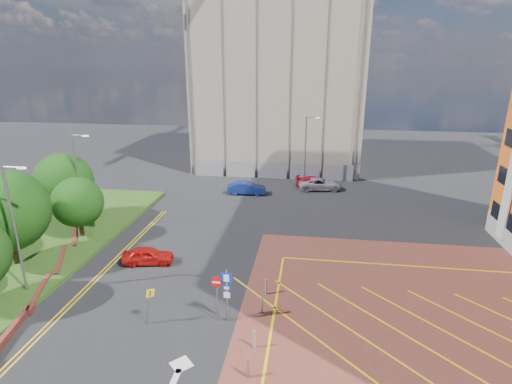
% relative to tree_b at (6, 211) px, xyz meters
% --- Properties ---
extents(ground, '(140.00, 140.00, 0.00)m').
position_rel_tree_b_xyz_m(ground, '(15.50, -5.00, -4.24)').
color(ground, black).
rests_on(ground, ground).
extents(forecourt, '(26.00, 26.00, 0.02)m').
position_rel_tree_b_xyz_m(forecourt, '(29.50, -5.00, -4.23)').
color(forecourt, brown).
rests_on(forecourt, ground).
extents(retaining_wall, '(6.06, 20.33, 0.40)m').
position_rel_tree_b_xyz_m(retaining_wall, '(3.70, -3.00, -4.04)').
color(retaining_wall, maroon).
rests_on(retaining_wall, ground).
extents(tree_b, '(5.60, 5.60, 6.74)m').
position_rel_tree_b_xyz_m(tree_b, '(0.00, 0.00, 0.00)').
color(tree_b, '#3D2B1C').
rests_on(tree_b, grass_bed).
extents(tree_c, '(4.00, 4.00, 4.90)m').
position_rel_tree_b_xyz_m(tree_c, '(2.00, 5.00, -1.04)').
color(tree_c, '#3D2B1C').
rests_on(tree_c, grass_bed).
extents(tree_d, '(5.00, 5.00, 6.08)m').
position_rel_tree_b_xyz_m(tree_d, '(-1.00, 8.00, -0.37)').
color(tree_d, '#3D2B1C').
rests_on(tree_d, grass_bed).
extents(lamp_left_near, '(1.53, 0.16, 8.00)m').
position_rel_tree_b_xyz_m(lamp_left_near, '(3.08, -3.00, 0.42)').
color(lamp_left_near, '#9EA0A8').
rests_on(lamp_left_near, grass_bed).
extents(lamp_left_far, '(1.53, 0.16, 8.00)m').
position_rel_tree_b_xyz_m(lamp_left_far, '(1.08, 7.00, 0.42)').
color(lamp_left_far, '#9EA0A8').
rests_on(lamp_left_far, grass_bed).
extents(lamp_back, '(1.53, 0.16, 8.00)m').
position_rel_tree_b_xyz_m(lamp_back, '(19.58, 23.00, 0.12)').
color(lamp_back, '#9EA0A8').
rests_on(lamp_back, ground).
extents(sign_cluster, '(1.17, 0.12, 3.20)m').
position_rel_tree_b_xyz_m(sign_cluster, '(15.80, -4.02, -2.28)').
color(sign_cluster, '#9EA0A8').
rests_on(sign_cluster, ground).
extents(warning_sign, '(0.64, 0.40, 2.25)m').
position_rel_tree_b_xyz_m(warning_sign, '(11.87, -4.89, -2.81)').
color(warning_sign, '#9EA0A8').
rests_on(warning_sign, ground).
extents(bollard_row, '(0.14, 11.14, 0.90)m').
position_rel_tree_b_xyz_m(bollard_row, '(17.80, -6.67, -3.77)').
color(bollard_row, '#9EA0A8').
rests_on(bollard_row, forecourt).
extents(construction_building, '(21.20, 19.20, 22.00)m').
position_rel_tree_b_xyz_m(construction_building, '(15.50, 35.00, 6.76)').
color(construction_building, '#A09483').
rests_on(construction_building, ground).
extents(construction_fence, '(21.60, 0.06, 2.00)m').
position_rel_tree_b_xyz_m(construction_fence, '(16.50, 25.00, -3.24)').
color(construction_fence, gray).
rests_on(construction_fence, ground).
extents(car_red_left, '(3.81, 2.15, 1.22)m').
position_rel_tree_b_xyz_m(car_red_left, '(8.96, 1.81, -3.62)').
color(car_red_left, red).
rests_on(car_red_left, ground).
extents(car_blue_back, '(4.26, 1.78, 1.37)m').
position_rel_tree_b_xyz_m(car_blue_back, '(13.38, 18.43, -3.55)').
color(car_blue_back, navy).
rests_on(car_blue_back, ground).
extents(car_red_back, '(4.70, 2.41, 1.31)m').
position_rel_tree_b_xyz_m(car_red_back, '(20.81, 21.66, -3.58)').
color(car_red_back, '#B60F25').
rests_on(car_red_back, ground).
extents(car_silver_back, '(5.09, 2.88, 1.34)m').
position_rel_tree_b_xyz_m(car_silver_back, '(21.32, 21.19, -3.57)').
color(car_silver_back, silver).
rests_on(car_silver_back, ground).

